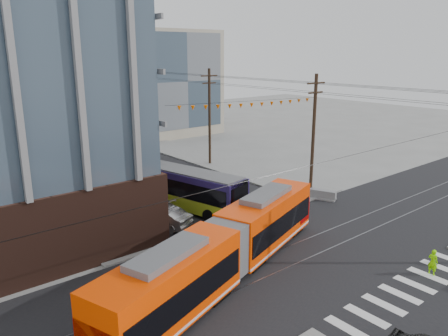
{
  "coord_description": "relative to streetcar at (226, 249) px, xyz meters",
  "views": [
    {
      "loc": [
        -21.72,
        -13.25,
        12.85
      ],
      "look_at": [
        -1.4,
        11.39,
        4.28
      ],
      "focal_mm": 35.0,
      "sensor_mm": 36.0,
      "label": 1
    }
  ],
  "objects": [
    {
      "name": "ground",
      "position": [
        7.03,
        -4.43,
        -1.86
      ],
      "size": [
        160.0,
        160.0,
        0.0
      ],
      "primitive_type": "plane",
      "color": "slate"
    },
    {
      "name": "bg_bldg_ne_near",
      "position": [
        23.03,
        43.57,
        6.14
      ],
      "size": [
        14.0,
        14.0,
        16.0
      ],
      "primitive_type": "cube",
      "color": "gray",
      "rests_on": "ground"
    },
    {
      "name": "bg_bldg_ne_far",
      "position": [
        25.03,
        63.57,
        5.14
      ],
      "size": [
        16.0,
        16.0,
        14.0
      ],
      "primitive_type": "cube",
      "color": "#8C99A5",
      "rests_on": "ground"
    },
    {
      "name": "utility_pole_far",
      "position": [
        15.53,
        51.57,
        3.64
      ],
      "size": [
        0.3,
        0.3,
        11.0
      ],
      "primitive_type": "cylinder",
      "color": "black",
      "rests_on": "ground"
    },
    {
      "name": "streetcar",
      "position": [
        0.0,
        0.0,
        0.0
      ],
      "size": [
        19.18,
        8.69,
        3.72
      ],
      "primitive_type": null,
      "rotation": [
        0.0,
        0.0,
        0.32
      ],
      "color": "#FD3900",
      "rests_on": "ground"
    },
    {
      "name": "city_bus",
      "position": [
        4.85,
        11.78,
        -0.13
      ],
      "size": [
        5.38,
        12.48,
        3.46
      ],
      "primitive_type": null,
      "rotation": [
        0.0,
        0.0,
        0.23
      ],
      "color": "#231851",
      "rests_on": "ground"
    },
    {
      "name": "parked_car_silver",
      "position": [
        1.17,
        9.06,
        -1.07
      ],
      "size": [
        3.41,
        5.08,
        1.58
      ],
      "primitive_type": "imported",
      "rotation": [
        0.0,
        0.0,
        3.54
      ],
      "color": "#A1A1A1",
      "rests_on": "ground"
    },
    {
      "name": "parked_car_white",
      "position": [
        2.09,
        12.44,
        -1.15
      ],
      "size": [
        2.84,
        5.15,
        1.41
      ],
      "primitive_type": "imported",
      "rotation": [
        0.0,
        0.0,
        3.33
      ],
      "color": "silver",
      "rests_on": "ground"
    },
    {
      "name": "parked_car_grey",
      "position": [
        1.66,
        17.54,
        -1.13
      ],
      "size": [
        3.8,
        5.75,
        1.47
      ],
      "primitive_type": "imported",
      "rotation": [
        0.0,
        0.0,
        3.42
      ],
      "color": "#495159",
      "rests_on": "ground"
    },
    {
      "name": "pedestrian",
      "position": [
        9.74,
        -7.46,
        -1.06
      ],
      "size": [
        0.39,
        0.59,
        1.61
      ],
      "primitive_type": "imported",
      "rotation": [
        0.0,
        0.0,
        1.58
      ],
      "color": "#81F102",
      "rests_on": "ground"
    },
    {
      "name": "jersey_barrier",
      "position": [
        15.33,
        6.19,
        -1.43
      ],
      "size": [
        2.6,
        4.3,
        0.86
      ],
      "primitive_type": "cube",
      "rotation": [
        0.0,
        0.0,
        0.41
      ],
      "color": "gray",
      "rests_on": "ground"
    }
  ]
}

